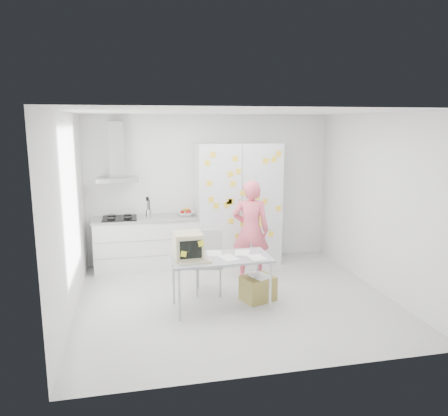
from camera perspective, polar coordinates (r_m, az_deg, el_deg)
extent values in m
cube|color=silver|center=(6.59, 1.39, -11.84)|extent=(4.50, 4.00, 0.02)
cube|color=white|center=(8.11, -1.83, 2.54)|extent=(4.50, 0.02, 2.70)
cube|color=white|center=(6.08, -19.66, -1.00)|extent=(0.02, 4.00, 2.70)
cube|color=white|center=(7.05, 19.55, 0.60)|extent=(0.02, 4.00, 2.70)
cube|color=white|center=(6.07, 1.51, 12.45)|extent=(4.50, 4.00, 0.02)
cube|color=white|center=(7.89, -10.03, -4.64)|extent=(1.80, 0.60, 0.88)
cube|color=gray|center=(7.56, -9.98, -4.23)|extent=(1.76, 0.01, 0.01)
cube|color=gray|center=(7.64, -9.91, -6.26)|extent=(1.76, 0.01, 0.01)
cube|color=#9E9E99|center=(7.78, -10.15, -1.37)|extent=(1.84, 0.63, 0.04)
cube|color=black|center=(7.77, -13.47, -1.32)|extent=(0.58, 0.50, 0.03)
cylinder|color=black|center=(7.66, -14.54, -1.34)|extent=(0.14, 0.14, 0.02)
cylinder|color=black|center=(7.65, -12.45, -1.25)|extent=(0.14, 0.14, 0.02)
cylinder|color=black|center=(7.89, -14.47, -0.97)|extent=(0.14, 0.14, 0.02)
cylinder|color=black|center=(7.88, -12.44, -0.89)|extent=(0.14, 0.14, 0.02)
cylinder|color=silver|center=(7.76, -9.80, -0.71)|extent=(0.10, 0.10, 0.14)
cylinder|color=black|center=(7.75, -9.94, 0.03)|extent=(0.01, 0.01, 0.30)
cylinder|color=black|center=(7.73, -9.69, 0.00)|extent=(0.01, 0.01, 0.30)
cylinder|color=black|center=(7.76, -9.79, 0.05)|extent=(0.01, 0.01, 0.30)
cube|color=black|center=(7.72, -9.98, 1.19)|extent=(0.05, 0.01, 0.07)
imported|color=white|center=(7.82, -5.03, -0.74)|extent=(0.31, 0.31, 0.08)
sphere|color=#B2140F|center=(7.83, -5.49, -0.54)|extent=(0.08, 0.08, 0.08)
sphere|color=#B2140F|center=(7.77, -4.77, -0.61)|extent=(0.08, 0.08, 0.08)
sphere|color=#B2140F|center=(7.86, -4.56, -0.47)|extent=(0.08, 0.08, 0.08)
cylinder|color=yellow|center=(7.82, -5.20, -0.20)|extent=(0.09, 0.17, 0.10)
cylinder|color=yellow|center=(7.82, -5.02, -0.20)|extent=(0.04, 0.17, 0.10)
cylinder|color=yellow|center=(7.83, -4.84, -0.19)|extent=(0.08, 0.17, 0.10)
cube|color=silver|center=(7.71, -13.69, 3.66)|extent=(0.70, 0.48, 0.07)
cube|color=silver|center=(7.79, -13.83, 7.42)|extent=(0.26, 0.24, 0.95)
cube|color=silver|center=(7.93, 1.80, 0.51)|extent=(1.50, 0.65, 2.20)
cube|color=slate|center=(7.62, 2.39, 0.07)|extent=(0.01, 0.01, 2.16)
cube|color=silver|center=(7.60, 1.97, 0.04)|extent=(0.02, 0.02, 0.30)
cube|color=silver|center=(7.62, 2.84, 0.07)|extent=(0.02, 0.02, 0.30)
cube|color=yellow|center=(7.62, 5.47, 6.13)|extent=(0.10, 0.00, 0.10)
cube|color=yellow|center=(7.66, 6.54, 6.32)|extent=(0.12, 0.00, 0.12)
cube|color=yellow|center=(7.82, 7.14, -0.08)|extent=(0.12, 0.00, 0.12)
cube|color=yellow|center=(7.54, 0.68, 0.83)|extent=(0.10, 0.00, 0.10)
cube|color=yellow|center=(7.58, 2.49, 1.95)|extent=(0.12, 0.00, 0.12)
cube|color=yellow|center=(7.77, 5.06, -1.58)|extent=(0.12, 0.00, 0.12)
cube|color=yellow|center=(7.62, 0.94, -1.70)|extent=(0.10, 0.00, 0.10)
cube|color=yellow|center=(7.47, 1.47, 6.44)|extent=(0.12, 0.00, 0.12)
cube|color=yellow|center=(7.70, 3.04, -2.03)|extent=(0.12, 0.00, 0.12)
cube|color=yellow|center=(7.71, 5.34, 0.85)|extent=(0.12, 0.00, 0.12)
cube|color=yellow|center=(7.73, 4.45, -1.01)|extent=(0.10, 0.00, 0.10)
cube|color=yellow|center=(7.48, 0.86, 4.43)|extent=(0.12, 0.00, 0.12)
cube|color=yellow|center=(7.51, -1.01, 0.29)|extent=(0.10, 0.00, 0.10)
cube|color=yellow|center=(7.47, -1.69, 1.10)|extent=(0.10, 0.00, 0.10)
cube|color=yellow|center=(7.38, -2.19, 5.89)|extent=(0.11, 0.00, 0.11)
cube|color=yellow|center=(7.72, 1.86, -3.70)|extent=(0.10, 0.00, 0.10)
cube|color=yellow|center=(7.55, 0.94, 0.88)|extent=(0.11, 0.00, 0.11)
cube|color=yellow|center=(7.88, 6.15, -3.39)|extent=(0.11, 0.00, 0.11)
cube|color=yellow|center=(7.68, 7.14, 7.05)|extent=(0.10, 0.00, 0.10)
cube|color=yellow|center=(7.51, 1.19, 3.20)|extent=(0.10, 0.00, 0.10)
cube|color=yellow|center=(7.54, 0.32, 0.44)|extent=(0.11, 0.00, 0.11)
cube|color=yellow|center=(7.80, 3.64, -4.09)|extent=(0.10, 0.00, 0.10)
cube|color=yellow|center=(7.39, -1.45, 6.98)|extent=(0.10, 0.00, 0.10)
cube|color=yellow|center=(7.42, -1.93, 3.22)|extent=(0.12, 0.00, 0.12)
cube|color=yellow|center=(7.77, 4.56, -2.24)|extent=(0.11, 0.00, 0.11)
cube|color=yellow|center=(7.50, 1.87, 4.80)|extent=(0.11, 0.00, 0.11)
cube|color=yellow|center=(7.66, 4.34, 1.48)|extent=(0.11, 0.00, 0.11)
cube|color=yellow|center=(7.69, 2.52, -2.13)|extent=(0.11, 0.00, 0.11)
imported|color=#ED5C70|center=(7.14, 3.50, -2.92)|extent=(0.70, 0.57, 1.66)
cube|color=#A1A5AC|center=(6.04, -0.41, -6.56)|extent=(1.39, 0.73, 0.03)
cylinder|color=#B7B6BB|center=(5.80, -5.86, -11.31)|extent=(0.04, 0.04, 0.70)
cylinder|color=#B7B6BB|center=(6.08, 6.06, -10.21)|extent=(0.04, 0.04, 0.70)
cylinder|color=#B7B6BB|center=(6.32, -6.61, -9.39)|extent=(0.04, 0.04, 0.70)
cylinder|color=#B7B6BB|center=(6.58, 4.35, -8.50)|extent=(0.04, 0.04, 0.70)
cube|color=beige|center=(5.98, -4.70, -4.89)|extent=(0.39, 0.40, 0.35)
cube|color=beige|center=(5.78, -4.37, -5.43)|extent=(0.35, 0.03, 0.31)
cube|color=black|center=(5.77, -4.35, -5.46)|extent=(0.29, 0.02, 0.24)
cube|color=#FFF62E|center=(5.77, -5.30, -6.00)|extent=(0.09, 0.01, 0.09)
cube|color=#FFF62E|center=(5.77, -3.01, -4.65)|extent=(0.09, 0.01, 0.09)
cube|color=beige|center=(5.79, -3.78, -7.09)|extent=(0.43, 0.16, 0.02)
cube|color=gray|center=(5.79, -3.78, -6.96)|extent=(0.39, 0.12, 0.01)
cube|color=white|center=(6.02, 0.61, -6.49)|extent=(0.28, 0.34, 0.00)
cube|color=white|center=(6.23, 2.40, -5.85)|extent=(0.28, 0.34, 0.00)
cube|color=white|center=(6.03, 4.28, -6.45)|extent=(0.24, 0.32, 0.00)
cube|color=white|center=(6.21, -1.28, -5.92)|extent=(0.24, 0.31, 0.00)
cube|color=#ACABA9|center=(6.64, -2.01, -7.34)|extent=(0.50, 0.50, 0.04)
cube|color=#ACABA9|center=(6.75, -1.97, -4.77)|extent=(0.40, 0.11, 0.47)
cylinder|color=#A7A8AC|center=(6.56, -3.57, -9.79)|extent=(0.03, 0.03, 0.44)
cylinder|color=#A7A8AC|center=(6.55, -0.51, -9.80)|extent=(0.03, 0.03, 0.44)
cylinder|color=#A7A8AC|center=(6.89, -3.40, -8.76)|extent=(0.03, 0.03, 0.44)
cylinder|color=#A7A8AC|center=(6.88, -0.49, -8.77)|extent=(0.03, 0.03, 0.44)
cube|color=#A19046|center=(6.49, 4.46, -10.43)|extent=(0.54, 0.48, 0.36)
cube|color=white|center=(6.42, 4.71, -8.83)|extent=(0.32, 0.35, 0.03)
cube|color=white|center=(6.43, 4.10, -8.62)|extent=(0.20, 0.27, 0.00)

